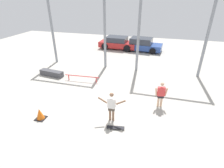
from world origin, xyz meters
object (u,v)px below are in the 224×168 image
at_px(skateboarder, 112,105).
at_px(grind_box, 52,73).
at_px(parked_car_red, 118,43).
at_px(bystander, 161,94).
at_px(skateboard, 115,127).
at_px(parked_car_blue, 142,45).
at_px(grind_rail, 82,77).
at_px(traffic_cone, 40,114).

distance_m(skateboarder, grind_box, 6.88).
xyz_separation_m(parked_car_red, bystander, (4.90, -10.46, 0.15)).
bearing_deg(skateboard, parked_car_blue, 82.14).
distance_m(grind_rail, parked_car_blue, 9.19).
bearing_deg(parked_car_red, parked_car_blue, 1.57).
xyz_separation_m(parked_car_blue, bystander, (2.20, -10.40, 0.15)).
height_order(grind_box, grind_rail, grind_box).
distance_m(grind_box, parked_car_red, 9.00).
bearing_deg(bystander, parked_car_blue, -90.96).
relative_size(parked_car_red, traffic_cone, 7.19).
bearing_deg(grind_rail, parked_car_red, 87.15).
distance_m(grind_rail, traffic_cone, 4.42).
xyz_separation_m(skateboard, traffic_cone, (-3.73, -0.28, 0.22)).
bearing_deg(skateboard, skateboarder, 111.89).
distance_m(grind_box, bystander, 8.18).
xyz_separation_m(skateboard, parked_car_red, (-3.04, 12.83, 0.58)).
bearing_deg(grind_box, parked_car_blue, 55.85).
height_order(parked_car_red, bystander, bystander).
bearing_deg(grind_rail, parked_car_blue, 70.05).
bearing_deg(bystander, grind_rail, -31.24).
distance_m(skateboarder, traffic_cone, 3.54).
bearing_deg(bystander, skateboarder, 26.44).
relative_size(bystander, traffic_cone, 2.54).
distance_m(skateboarder, parked_car_red, 12.57).
height_order(skateboard, grind_box, grind_box).
bearing_deg(parked_car_red, grind_box, -106.65).
xyz_separation_m(skateboard, parked_car_blue, (-0.34, 12.77, 0.58)).
xyz_separation_m(skateboarder, grind_box, (-5.71, 3.80, -0.64)).
height_order(bystander, traffic_cone, bystander).
xyz_separation_m(skateboarder, skateboard, (0.34, -0.56, -0.78)).
xyz_separation_m(skateboarder, traffic_cone, (-3.39, -0.84, -0.57)).
distance_m(bystander, traffic_cone, 6.21).
xyz_separation_m(bystander, traffic_cone, (-5.60, -2.65, -0.51)).
relative_size(grind_rail, bystander, 1.70).
height_order(parked_car_blue, traffic_cone, parked_car_blue).
relative_size(skateboarder, grind_box, 0.83).
bearing_deg(grind_box, grind_rail, -4.91).
bearing_deg(skateboarder, grind_box, 143.85).
bearing_deg(bystander, skateboard, 38.83).
relative_size(skateboard, parked_car_red, 0.20).
bearing_deg(bystander, grind_box, -27.03).
xyz_separation_m(skateboarder, grind_rail, (-3.13, 3.57, -0.53)).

